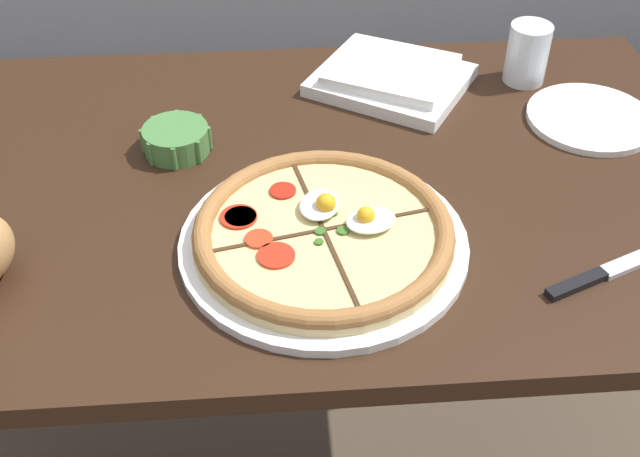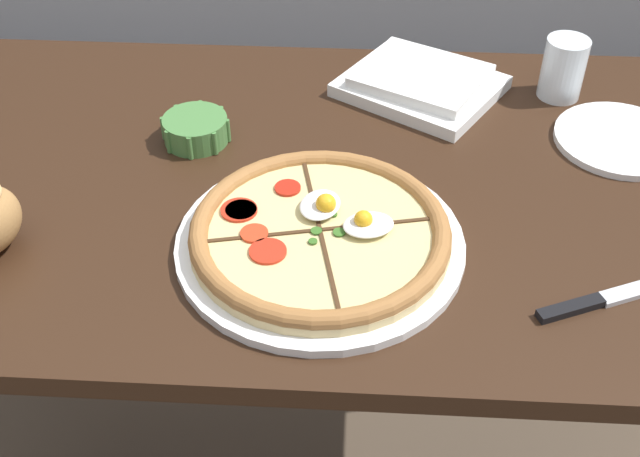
% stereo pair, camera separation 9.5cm
% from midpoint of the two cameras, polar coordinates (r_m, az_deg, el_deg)
% --- Properties ---
extents(dining_table, '(1.23, 0.71, 0.77)m').
position_cam_midpoint_polar(dining_table, '(1.16, -5.72, -1.54)').
color(dining_table, '#331E11').
rests_on(dining_table, ground_plane).
extents(pizza, '(0.35, 0.35, 0.05)m').
position_cam_midpoint_polar(pizza, '(0.96, -2.84, -0.60)').
color(pizza, white).
rests_on(pizza, dining_table).
extents(ramekin_bowl, '(0.10, 0.10, 0.04)m').
position_cam_midpoint_polar(ramekin_bowl, '(1.14, -12.78, 6.15)').
color(ramekin_bowl, '#4C8442').
rests_on(ramekin_bowl, dining_table).
extents(napkin_folded, '(0.29, 0.27, 0.04)m').
position_cam_midpoint_polar(napkin_folded, '(1.26, 2.72, 10.65)').
color(napkin_folded, white).
rests_on(napkin_folded, dining_table).
extents(knife_main, '(0.18, 0.09, 0.01)m').
position_cam_midpoint_polar(knife_main, '(0.98, 17.24, -2.97)').
color(knife_main, silver).
rests_on(knife_main, dining_table).
extents(water_glass, '(0.06, 0.06, 0.09)m').
position_cam_midpoint_polar(water_glass, '(1.29, 12.27, 11.78)').
color(water_glass, white).
rests_on(water_glass, dining_table).
extents(side_saucer, '(0.18, 0.18, 0.01)m').
position_cam_midpoint_polar(side_saucer, '(1.23, 16.41, 7.44)').
color(side_saucer, white).
rests_on(side_saucer, dining_table).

